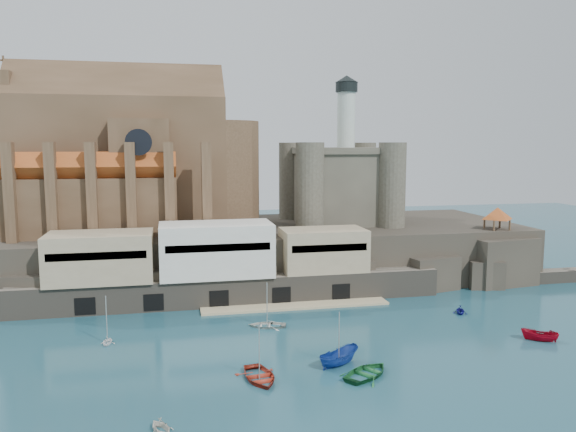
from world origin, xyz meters
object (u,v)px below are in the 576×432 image
(boat_1, at_px, (161,432))
(boat_2, at_px, (339,365))
(church, at_px, (131,163))
(boat_0, at_px, (259,380))
(castle_keep, at_px, (339,181))
(pavilion, at_px, (497,215))

(boat_1, height_order, boat_2, boat_2)
(church, height_order, boat_0, church)
(castle_keep, bearing_deg, church, 178.89)
(castle_keep, distance_m, boat_0, 57.95)
(boat_1, relative_size, boat_2, 0.52)
(castle_keep, xyz_separation_m, pavilion, (25.92, -15.08, -5.59))
(boat_0, bearing_deg, boat_2, 4.50)
(castle_keep, distance_m, boat_1, 70.59)
(boat_1, bearing_deg, church, 67.74)
(church, bearing_deg, boat_1, -84.56)
(boat_0, xyz_separation_m, boat_2, (9.74, 2.16, 0.00))
(castle_keep, distance_m, boat_2, 52.68)
(church, bearing_deg, boat_2, -61.71)
(boat_1, xyz_separation_m, boat_2, (20.18, 11.52, 0.00))
(boat_0, relative_size, boat_2, 1.11)
(castle_keep, height_order, boat_2, castle_keep)
(boat_1, distance_m, boat_2, 23.23)
(boat_2, bearing_deg, boat_0, 73.61)
(pavilion, bearing_deg, church, 166.52)
(church, distance_m, pavilion, 68.65)
(pavilion, bearing_deg, castle_keep, 149.82)
(church, distance_m, boat_0, 57.17)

